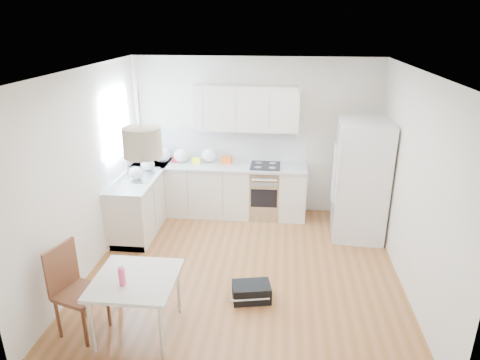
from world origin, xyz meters
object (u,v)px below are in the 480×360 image
Objects in this scene: gym_bag at (251,292)px; dining_chair at (80,292)px; refrigerator at (361,180)px; dining_table at (136,284)px.

dining_chair is at bearing -168.53° from gym_bag.
refrigerator is 3.82m from dining_table.
refrigerator is at bearing 39.65° from gym_bag.
dining_chair is at bearing -137.90° from refrigerator.
dining_table reaches higher than gym_bag.
dining_table is 0.61m from dining_chair.
refrigerator is 1.79× the size of dining_chair.
dining_chair is (-0.60, -0.06, -0.10)m from dining_table.
dining_table is 1.88× the size of gym_bag.
dining_chair is (-3.36, -2.69, -0.41)m from refrigerator.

